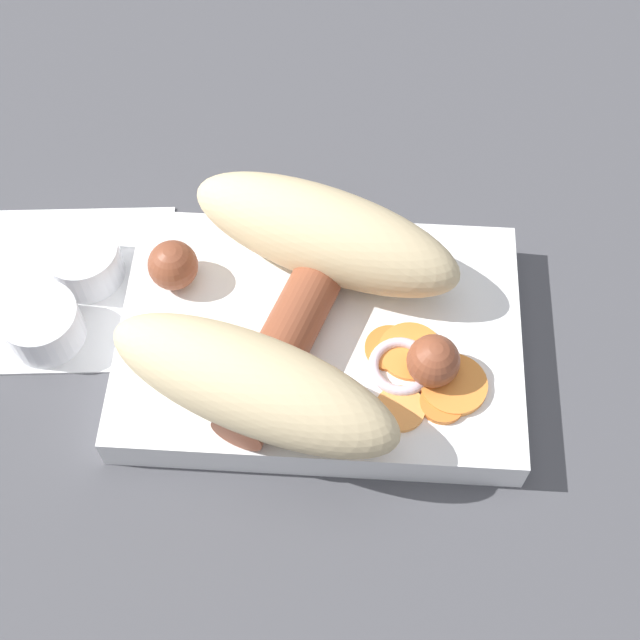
% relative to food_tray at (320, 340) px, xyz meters
% --- Properties ---
extents(ground_plane, '(3.00, 3.00, 0.00)m').
position_rel_food_tray_xyz_m(ground_plane, '(0.00, 0.00, -0.01)').
color(ground_plane, '#4C4C51').
extents(food_tray, '(0.22, 0.15, 0.02)m').
position_rel_food_tray_xyz_m(food_tray, '(0.00, 0.00, 0.00)').
color(food_tray, white).
rests_on(food_tray, ground_plane).
extents(bread_roll, '(0.20, 0.20, 0.05)m').
position_rel_food_tray_xyz_m(bread_roll, '(-0.01, -0.00, 0.04)').
color(bread_roll, beige).
rests_on(bread_roll, food_tray).
extents(sausage, '(0.17, 0.15, 0.03)m').
position_rel_food_tray_xyz_m(sausage, '(-0.01, 0.00, 0.03)').
color(sausage, brown).
rests_on(sausage, food_tray).
extents(pickled_veggies, '(0.07, 0.07, 0.01)m').
position_rel_food_tray_xyz_m(pickled_veggies, '(0.05, -0.03, 0.01)').
color(pickled_veggies, orange).
rests_on(pickled_veggies, food_tray).
extents(napkin, '(0.13, 0.13, 0.00)m').
position_rel_food_tray_xyz_m(napkin, '(-0.15, 0.03, -0.01)').
color(napkin, white).
rests_on(napkin, ground_plane).
extents(condiment_cup_near, '(0.04, 0.04, 0.03)m').
position_rel_food_tray_xyz_m(condiment_cup_near, '(-0.14, 0.04, -0.00)').
color(condiment_cup_near, white).
rests_on(condiment_cup_near, ground_plane).
extents(condiment_cup_far, '(0.04, 0.04, 0.03)m').
position_rel_food_tray_xyz_m(condiment_cup_far, '(-0.16, -0.00, -0.00)').
color(condiment_cup_far, white).
rests_on(condiment_cup_far, ground_plane).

